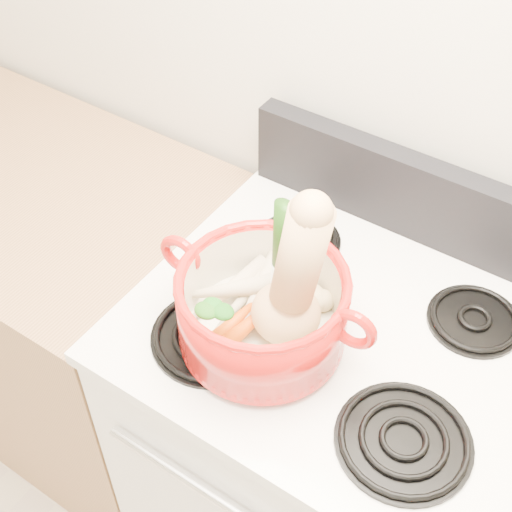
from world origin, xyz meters
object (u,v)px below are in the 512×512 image
Objects in this scene: stove_body at (328,459)px; leek at (282,260)px; squash at (288,273)px; dutch_oven at (262,309)px.

leek is at bearing -145.03° from stove_body.
dutch_oven is at bearing 171.06° from squash.
leek is at bearing 75.18° from dutch_oven.
squash is at bearing -122.11° from stove_body.
stove_body is at bearing 42.59° from dutch_oven.
leek reaches higher than stove_body.
leek is (-0.03, 0.04, -0.02)m from squash.
squash is 0.05m from leek.
stove_body is at bearing 39.54° from squash.
stove_body is 3.03× the size of squash.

